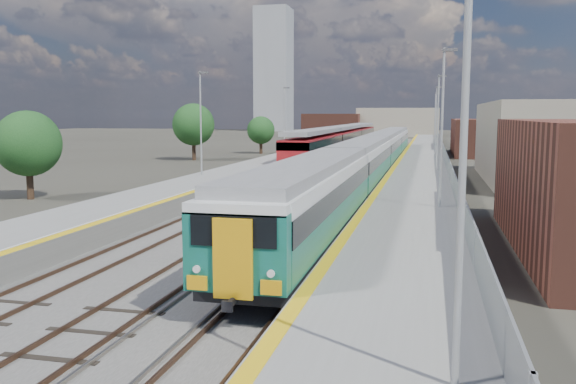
% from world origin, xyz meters
% --- Properties ---
extents(ground, '(320.00, 320.00, 0.00)m').
position_xyz_m(ground, '(0.00, 50.00, 0.00)').
color(ground, '#47443A').
rests_on(ground, ground).
extents(ballast_bed, '(10.50, 155.00, 0.06)m').
position_xyz_m(ballast_bed, '(-2.25, 52.50, 0.03)').
color(ballast_bed, '#565451').
rests_on(ballast_bed, ground).
extents(tracks, '(8.96, 160.00, 0.17)m').
position_xyz_m(tracks, '(-1.65, 54.18, 0.11)').
color(tracks, '#4C3323').
rests_on(tracks, ground).
extents(platform_right, '(4.70, 155.00, 8.52)m').
position_xyz_m(platform_right, '(5.28, 52.49, 0.54)').
color(platform_right, slate).
rests_on(platform_right, ground).
extents(platform_left, '(4.30, 155.00, 8.52)m').
position_xyz_m(platform_left, '(-9.05, 52.49, 0.52)').
color(platform_left, slate).
rests_on(platform_left, ground).
extents(buildings, '(72.00, 185.50, 40.00)m').
position_xyz_m(buildings, '(-18.12, 138.60, 10.70)').
color(buildings, brown).
rests_on(buildings, ground).
extents(green_train, '(2.74, 76.34, 3.02)m').
position_xyz_m(green_train, '(1.50, 44.15, 2.12)').
color(green_train, black).
rests_on(green_train, ground).
extents(red_train, '(2.99, 60.55, 3.77)m').
position_xyz_m(red_train, '(-5.50, 73.80, 2.23)').
color(red_train, black).
rests_on(red_train, ground).
extents(tree_a, '(4.20, 4.20, 5.69)m').
position_xyz_m(tree_a, '(-18.94, 26.26, 3.58)').
color(tree_a, '#382619').
rests_on(tree_a, ground).
extents(tree_b, '(4.97, 4.97, 6.73)m').
position_xyz_m(tree_b, '(-21.32, 60.16, 4.24)').
color(tree_b, '#382619').
rests_on(tree_b, ground).
extents(tree_c, '(3.83, 3.83, 5.18)m').
position_xyz_m(tree_c, '(-16.90, 73.92, 3.26)').
color(tree_c, '#382619').
rests_on(tree_c, ground).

